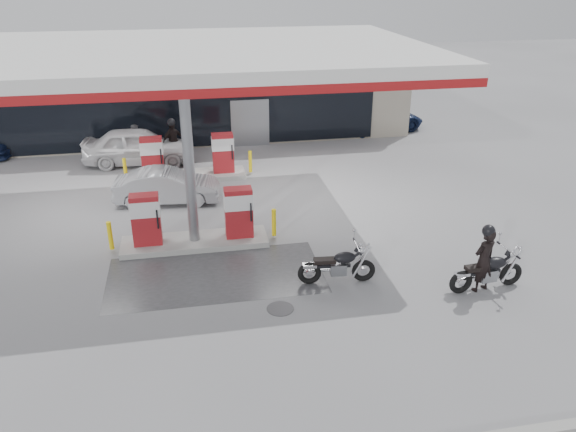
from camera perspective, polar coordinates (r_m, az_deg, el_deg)
name	(u,v)px	position (r m, az deg, el deg)	size (l,w,h in m)	color
ground	(198,277)	(16.03, -9.14, -6.10)	(90.00, 90.00, 0.00)	gray
wet_patch	(216,275)	(16.04, -7.35, -5.96)	(6.00, 3.00, 0.00)	#4C4C4F
drain_cover	(280,309)	(14.48, -0.80, -9.39)	(0.70, 0.70, 0.01)	#38383A
store_building	(183,89)	(30.40, -10.64, 12.60)	(22.00, 8.22, 4.00)	#B3AA96
canopy	(181,57)	(19.05, -10.86, 15.62)	(16.00, 10.02, 5.51)	silver
pump_island_near	(194,224)	(17.48, -9.56, -0.79)	(5.14, 1.30, 1.78)	#9E9E99
pump_island_far	(189,161)	(23.06, -10.07, 5.49)	(5.14, 1.30, 1.78)	#9E9E99
main_motorcycle	(488,272)	(15.96, 19.66, -5.42)	(2.20, 0.84, 1.13)	black
biker_main	(484,260)	(15.66, 19.27, -4.26)	(0.66, 0.43, 1.81)	black
parked_motorcycle	(338,266)	(15.40, 5.11, -5.13)	(2.16, 0.83, 1.11)	black
sedan_white	(138,146)	(25.21, -14.98, 6.88)	(1.87, 4.66, 1.59)	silver
attendant	(137,142)	(25.79, -15.13, 7.26)	(0.77, 0.60, 1.59)	#505055
hatchback_silver	(167,186)	(20.85, -12.18, 2.97)	(1.31, 3.76, 1.24)	#9B9DA2
parked_car_right	(381,119)	(29.89, 9.44, 9.74)	(2.05, 4.45, 1.24)	#17264F
biker_walking	(173,142)	(25.10, -11.61, 7.42)	(1.06, 0.44, 1.82)	black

